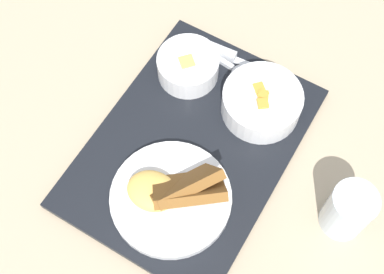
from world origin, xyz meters
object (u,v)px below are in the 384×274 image
Objects in this scene: knife at (222,53)px; glass_water at (346,213)px; bowl_soup at (188,65)px; spoon at (232,67)px; plate_main at (173,194)px; bowl_salad at (262,101)px.

knife is 0.37m from glass_water.
spoon is (-0.05, 0.07, -0.02)m from bowl_soup.
plate_main reaches higher than spoon.
bowl_salad is 0.15m from bowl_soup.
glass_water is at bearing 58.88° from bowl_salad.
bowl_soup is 0.37m from glass_water.
bowl_salad is 0.24m from glass_water.
knife is at bearing 151.67° from bowl_soup.
glass_water reaches higher than spoon.
plate_main is 0.27m from glass_water.
plate_main reaches higher than bowl_salad.
plate_main is 0.28m from spoon.
glass_water reaches higher than bowl_soup.
plate_main is at bearing -13.76° from bowl_salad.
knife is (-0.07, -0.11, -0.02)m from bowl_salad.
bowl_soup is 1.13× the size of glass_water.
bowl_salad is at bearing -23.81° from spoon.
bowl_salad is 0.74× the size of knife.
knife is at bearing -122.71° from bowl_salad.
glass_water is (0.12, 0.20, 0.00)m from bowl_salad.
bowl_soup is 0.67× the size of spoon.
bowl_soup is 0.60× the size of knife.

